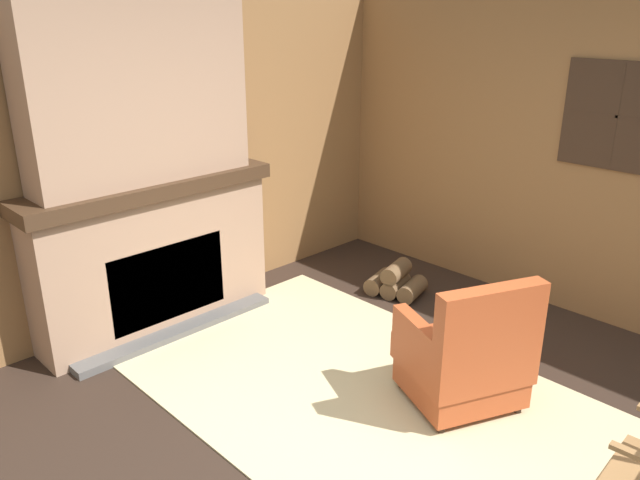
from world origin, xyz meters
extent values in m
plane|color=#2D2119|center=(0.00, 0.00, 0.00)|extent=(14.00, 14.00, 0.00)
cube|color=olive|center=(-2.65, 0.00, 1.31)|extent=(0.06, 5.84, 2.63)
cube|color=olive|center=(0.00, 2.65, 1.31)|extent=(5.84, 0.06, 2.63)
cube|color=#382619|center=(-0.04, 2.61, 1.67)|extent=(0.82, 0.02, 0.81)
cube|color=silver|center=(-0.04, 2.62, 1.67)|extent=(0.78, 0.01, 0.77)
cube|color=#382619|center=(-0.04, 2.61, 1.67)|extent=(0.02, 0.02, 0.77)
cube|color=#382619|center=(-0.04, 2.61, 1.67)|extent=(0.78, 0.02, 0.02)
cube|color=#9E7A60|center=(-2.42, 0.00, 0.55)|extent=(0.41, 1.90, 1.10)
cube|color=black|center=(-2.26, 0.00, 0.43)|extent=(0.08, 0.99, 0.62)
cube|color=#565451|center=(-2.14, 0.00, 0.03)|extent=(0.16, 1.71, 0.06)
cube|color=#3D2819|center=(-2.42, 0.00, 1.16)|extent=(0.51, 2.00, 0.11)
cube|color=#9E7A60|center=(-2.42, 0.00, 1.91)|extent=(0.36, 1.67, 1.39)
cube|color=#C6B789|center=(-0.40, 0.44, 0.01)|extent=(3.81, 2.08, 0.01)
cube|color=#A84723|center=(-0.10, 0.84, 0.18)|extent=(0.82, 0.85, 0.24)
cube|color=#A84723|center=(-0.10, 0.84, 0.33)|extent=(0.86, 0.90, 0.18)
cube|color=#A84723|center=(0.14, 0.74, 0.67)|extent=(0.39, 0.69, 0.51)
cube|color=#A84723|center=(-0.24, 0.57, 0.52)|extent=(0.56, 0.31, 0.20)
cube|color=#A84723|center=(0.01, 1.13, 0.52)|extent=(0.56, 0.31, 0.20)
cylinder|color=#332319|center=(-0.44, 0.68, 0.03)|extent=(0.07, 0.07, 0.06)
cylinder|color=#332319|center=(-0.22, 1.20, 0.03)|extent=(0.07, 0.07, 0.06)
cylinder|color=#332319|center=(0.02, 0.48, 0.03)|extent=(0.07, 0.07, 0.06)
cylinder|color=#332319|center=(0.25, 0.99, 0.03)|extent=(0.07, 0.07, 0.06)
cylinder|color=olive|center=(1.03, 0.61, 0.23)|extent=(0.04, 0.04, 0.38)
cylinder|color=brown|center=(-1.58, 1.77, 0.08)|extent=(0.24, 0.37, 0.16)
cylinder|color=brown|center=(-1.42, 1.82, 0.08)|extent=(0.24, 0.37, 0.16)
cylinder|color=brown|center=(-1.27, 1.86, 0.08)|extent=(0.24, 0.37, 0.16)
cylinder|color=brown|center=(-1.42, 1.82, 0.22)|extent=(0.24, 0.37, 0.16)
ellipsoid|color=#47708E|center=(-2.46, -0.49, 1.26)|extent=(0.10, 0.10, 0.10)
cylinder|color=white|center=(-2.46, -0.49, 1.40)|extent=(0.06, 0.06, 0.18)
cube|color=brown|center=(-2.46, 0.69, 1.27)|extent=(0.13, 0.25, 0.11)
cube|color=silver|center=(-2.39, 0.69, 1.28)|extent=(0.01, 0.04, 0.02)
camera|label=1|loc=(1.76, -2.24, 2.44)|focal=35.00mm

